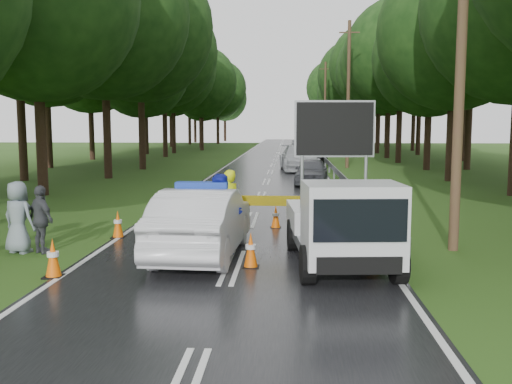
# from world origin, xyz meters

# --- Properties ---
(ground) EXTENTS (160.00, 160.00, 0.00)m
(ground) POSITION_xyz_m (0.00, 0.00, 0.00)
(ground) COLOR #284614
(ground) RESTS_ON ground
(road) EXTENTS (7.00, 140.00, 0.02)m
(road) POSITION_xyz_m (0.00, 30.00, 0.01)
(road) COLOR black
(road) RESTS_ON ground
(guardrail) EXTENTS (0.12, 60.06, 0.70)m
(guardrail) POSITION_xyz_m (3.70, 29.67, 0.55)
(guardrail) COLOR gray
(guardrail) RESTS_ON ground
(utility_pole_near) EXTENTS (1.40, 0.24, 10.00)m
(utility_pole_near) POSITION_xyz_m (5.20, 2.00, 5.06)
(utility_pole_near) COLOR #4D3C24
(utility_pole_near) RESTS_ON ground
(utility_pole_mid) EXTENTS (1.40, 0.24, 10.00)m
(utility_pole_mid) POSITION_xyz_m (5.20, 28.00, 5.06)
(utility_pole_mid) COLOR #4D3C24
(utility_pole_mid) RESTS_ON ground
(utility_pole_far) EXTENTS (1.40, 0.24, 10.00)m
(utility_pole_far) POSITION_xyz_m (5.20, 54.00, 5.06)
(utility_pole_far) COLOR #4D3C24
(utility_pole_far) RESTS_ON ground
(police_sedan) EXTENTS (1.90, 4.87, 1.74)m
(police_sedan) POSITION_xyz_m (-0.80, 0.99, 0.79)
(police_sedan) COLOR silver
(police_sedan) RESTS_ON ground
(work_truck) EXTENTS (2.33, 4.60, 3.54)m
(work_truck) POSITION_xyz_m (2.33, 0.11, 0.96)
(work_truck) COLOR gray
(work_truck) RESTS_ON ground
(barrier) EXTENTS (2.81, 0.14, 1.16)m
(barrier) POSITION_xyz_m (0.51, 3.12, 0.88)
(barrier) COLOR #D8DB0B
(barrier) RESTS_ON ground
(officer) EXTENTS (0.79, 0.77, 1.84)m
(officer) POSITION_xyz_m (-0.43, 3.26, 0.92)
(officer) COLOR #C8D80B
(officer) RESTS_ON ground
(civilian) EXTENTS (1.03, 0.86, 1.91)m
(civilian) POSITION_xyz_m (-0.34, 1.12, 0.96)
(civilian) COLOR #1924A2
(civilian) RESTS_ON ground
(bystander_mid) EXTENTS (1.00, 0.89, 1.63)m
(bystander_mid) POSITION_xyz_m (-4.65, 1.08, 0.81)
(bystander_mid) COLOR #414248
(bystander_mid) RESTS_ON ground
(bystander_right) EXTENTS (0.98, 0.80, 1.72)m
(bystander_right) POSITION_xyz_m (-5.21, 1.09, 0.86)
(bystander_right) COLOR gray
(bystander_right) RESTS_ON ground
(queue_car_first) EXTENTS (1.93, 4.04, 1.33)m
(queue_car_first) POSITION_xyz_m (2.32, 16.86, 0.67)
(queue_car_first) COLOR #404147
(queue_car_first) RESTS_ON ground
(queue_car_second) EXTENTS (2.78, 5.84, 1.64)m
(queue_car_second) POSITION_xyz_m (1.82, 25.44, 0.82)
(queue_car_second) COLOR #A4A6AB
(queue_car_second) RESTS_ON ground
(queue_car_third) EXTENTS (3.42, 6.13, 1.62)m
(queue_car_third) POSITION_xyz_m (2.60, 31.44, 0.81)
(queue_car_third) COLOR black
(queue_car_third) RESTS_ON ground
(queue_car_fourth) EXTENTS (1.92, 4.79, 1.55)m
(queue_car_fourth) POSITION_xyz_m (2.30, 40.16, 0.77)
(queue_car_fourth) COLOR #414349
(queue_car_fourth) RESTS_ON ground
(cone_near_left) EXTENTS (0.38, 0.38, 0.80)m
(cone_near_left) POSITION_xyz_m (-3.50, -1.00, 0.39)
(cone_near_left) COLOR black
(cone_near_left) RESTS_ON ground
(cone_center) EXTENTS (0.36, 0.36, 0.77)m
(cone_center) POSITION_xyz_m (0.39, 0.00, 0.37)
(cone_center) COLOR black
(cone_center) RESTS_ON ground
(cone_far) EXTENTS (0.32, 0.32, 0.69)m
(cone_far) POSITION_xyz_m (0.81, 4.67, 0.33)
(cone_far) COLOR black
(cone_far) RESTS_ON ground
(cone_left_mid) EXTENTS (0.35, 0.35, 0.75)m
(cone_left_mid) POSITION_xyz_m (-3.40, 3.00, 0.36)
(cone_left_mid) COLOR black
(cone_left_mid) RESTS_ON ground
(cone_right) EXTENTS (0.34, 0.34, 0.72)m
(cone_right) POSITION_xyz_m (3.20, 1.50, 0.35)
(cone_right) COLOR black
(cone_right) RESTS_ON ground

